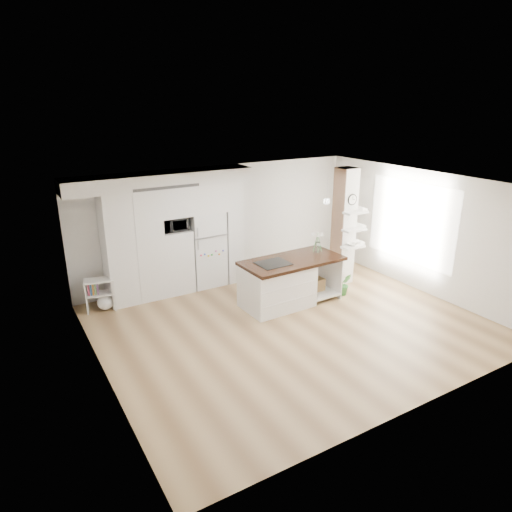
{
  "coord_description": "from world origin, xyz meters",
  "views": [
    {
      "loc": [
        -4.62,
        -6.49,
        4.15
      ],
      "look_at": [
        -0.24,
        0.9,
        1.17
      ],
      "focal_mm": 32.0,
      "sensor_mm": 36.0,
      "label": 1
    }
  ],
  "objects_px": {
    "kitchen_island": "(282,283)",
    "floor_plant_a": "(345,284)",
    "bookshelf": "(102,297)",
    "refrigerator": "(206,248)"
  },
  "relations": [
    {
      "from": "bookshelf",
      "to": "kitchen_island",
      "type": "bearing_deg",
      "value": -15.28
    },
    {
      "from": "bookshelf",
      "to": "floor_plant_a",
      "type": "relative_size",
      "value": 1.34
    },
    {
      "from": "refrigerator",
      "to": "floor_plant_a",
      "type": "bearing_deg",
      "value": -42.38
    },
    {
      "from": "kitchen_island",
      "to": "bookshelf",
      "type": "relative_size",
      "value": 3.24
    },
    {
      "from": "refrigerator",
      "to": "bookshelf",
      "type": "bearing_deg",
      "value": -175.59
    },
    {
      "from": "refrigerator",
      "to": "kitchen_island",
      "type": "bearing_deg",
      "value": -65.11
    },
    {
      "from": "refrigerator",
      "to": "bookshelf",
      "type": "distance_m",
      "value": 2.52
    },
    {
      "from": "floor_plant_a",
      "to": "bookshelf",
      "type": "bearing_deg",
      "value": 157.81
    },
    {
      "from": "kitchen_island",
      "to": "floor_plant_a",
      "type": "xyz_separation_m",
      "value": [
        1.49,
        -0.28,
        -0.25
      ]
    },
    {
      "from": "kitchen_island",
      "to": "bookshelf",
      "type": "xyz_separation_m",
      "value": [
        -3.32,
        1.68,
        -0.21
      ]
    }
  ]
}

